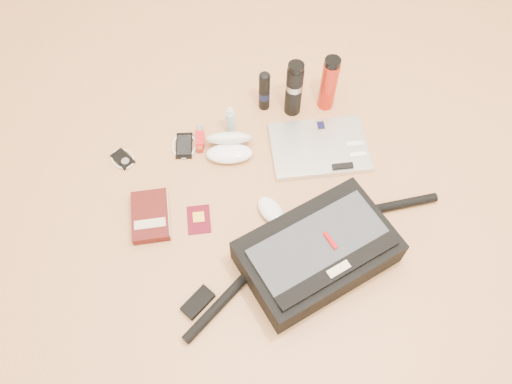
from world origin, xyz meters
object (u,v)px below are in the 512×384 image
messenger_bag (317,252)px  laptop (320,148)px  thermos_black (294,89)px  thermos_red (329,84)px  book (151,216)px

messenger_bag → laptop: 0.45m
laptop → thermos_black: 0.24m
thermos_black → thermos_red: size_ratio=1.02×
laptop → thermos_black: size_ratio=1.66×
book → thermos_red: 0.82m
book → thermos_black: 0.70m
book → laptop: bearing=17.4°
thermos_black → messenger_bag: bearing=-106.1°
laptop → book: 0.67m
laptop → thermos_red: bearing=73.8°
book → thermos_red: bearing=30.2°
messenger_bag → book: messenger_bag is taller
laptop → thermos_black: (-0.02, 0.21, 0.11)m
thermos_black → thermos_red: (0.13, -0.02, -0.00)m
laptop → book: (-0.67, -0.06, 0.00)m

